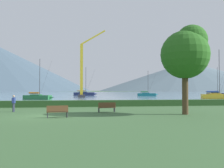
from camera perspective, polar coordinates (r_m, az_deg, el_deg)
ground_plane at (r=20.49m, az=-15.64°, el=-7.41°), size 1000.00×1000.00×0.00m
harbor_water at (r=157.25m, az=-9.42°, el=-2.17°), size 320.00×246.00×0.00m
hedge_line at (r=31.37m, az=-13.13°, el=-4.57°), size 80.00×1.20×0.82m
sailboat_slip_0 at (r=92.26m, az=-6.55°, el=-2.27°), size 9.05×3.72×10.82m
sailboat_slip_1 at (r=93.29m, az=23.48°, el=-2.24°), size 7.26×2.75×10.25m
sailboat_slip_2 at (r=85.18m, az=8.26°, el=-2.44°), size 7.30×3.10×8.87m
sailboat_slip_3 at (r=63.39m, az=23.68°, el=-2.61°), size 8.24×4.51×11.91m
sailboat_slip_5 at (r=56.88m, az=-17.16°, el=-2.92°), size 7.12×3.88×9.16m
park_bench_near_path at (r=23.32m, az=-1.24°, el=-5.41°), size 1.74×0.62×0.95m
park_bench_under_tree at (r=19.26m, az=-12.81°, el=-6.22°), size 1.68×0.65×0.95m
person_seated_viewer at (r=25.62m, az=-22.27°, el=-3.95°), size 0.36×0.56×1.65m
park_tree at (r=22.49m, az=17.19°, el=7.25°), size 4.27×4.27×7.95m
dock_crane at (r=68.51m, az=-7.03°, el=2.54°), size 7.76×2.00×19.33m
distant_hill_west_ridge at (r=461.74m, az=17.52°, el=1.71°), size 327.66×327.66×53.27m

